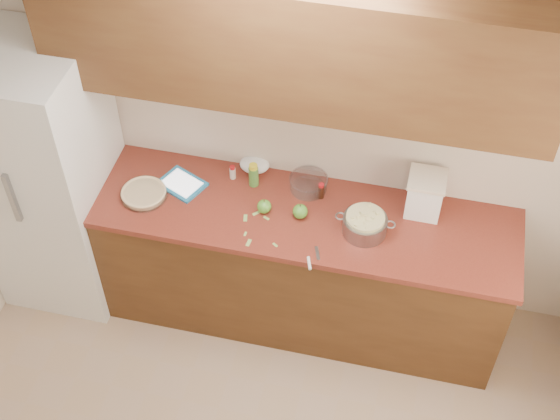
% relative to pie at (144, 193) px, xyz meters
% --- Properties ---
extents(room_shell, '(3.60, 3.60, 3.60)m').
position_rel_pie_xyz_m(room_shell, '(0.83, -1.41, 0.36)').
color(room_shell, tan).
rests_on(room_shell, ground).
extents(counter_run, '(2.64, 0.68, 0.92)m').
position_rel_pie_xyz_m(counter_run, '(0.83, 0.07, -0.48)').
color(counter_run, '#563318').
rests_on(counter_run, ground).
extents(upper_cabinets, '(2.60, 0.34, 0.70)m').
position_rel_pie_xyz_m(upper_cabinets, '(0.83, 0.22, 1.01)').
color(upper_cabinets, brown).
rests_on(upper_cabinets, room_shell).
extents(fridge, '(0.70, 0.70, 1.80)m').
position_rel_pie_xyz_m(fridge, '(-0.61, 0.03, -0.04)').
color(fridge, white).
rests_on(fridge, ground).
extents(pie, '(0.27, 0.27, 0.04)m').
position_rel_pie_xyz_m(pie, '(0.00, 0.00, 0.00)').
color(pie, silver).
rests_on(pie, counter_run).
extents(colander, '(0.33, 0.24, 0.12)m').
position_rel_pie_xyz_m(colander, '(1.28, 0.02, 0.04)').
color(colander, gray).
rests_on(colander, counter_run).
extents(flour_canister, '(0.21, 0.21, 0.25)m').
position_rel_pie_xyz_m(flour_canister, '(1.57, 0.25, 0.11)').
color(flour_canister, white).
rests_on(flour_canister, counter_run).
extents(tablet, '(0.31, 0.28, 0.02)m').
position_rel_pie_xyz_m(tablet, '(0.18, 0.13, -0.01)').
color(tablet, teal).
rests_on(tablet, counter_run).
extents(paring_knife, '(0.07, 0.18, 0.02)m').
position_rel_pie_xyz_m(paring_knife, '(1.03, -0.27, -0.01)').
color(paring_knife, gray).
rests_on(paring_knife, counter_run).
extents(lemon_bottle, '(0.06, 0.06, 0.16)m').
position_rel_pie_xyz_m(lemon_bottle, '(0.59, 0.24, 0.05)').
color(lemon_bottle, '#4C8C38').
rests_on(lemon_bottle, counter_run).
extents(cinnamon_shaker, '(0.04, 0.04, 0.09)m').
position_rel_pie_xyz_m(cinnamon_shaker, '(0.46, 0.26, 0.02)').
color(cinnamon_shaker, beige).
rests_on(cinnamon_shaker, counter_run).
extents(vanilla_bottle, '(0.04, 0.04, 0.10)m').
position_rel_pie_xyz_m(vanilla_bottle, '(0.99, 0.22, 0.03)').
color(vanilla_bottle, black).
rests_on(vanilla_bottle, counter_run).
extents(mixing_bowl, '(0.23, 0.23, 0.08)m').
position_rel_pie_xyz_m(mixing_bowl, '(0.91, 0.27, 0.02)').
color(mixing_bowl, silver).
rests_on(mixing_bowl, counter_run).
extents(paper_towel, '(0.20, 0.17, 0.07)m').
position_rel_pie_xyz_m(paper_towel, '(0.57, 0.36, 0.01)').
color(paper_towel, white).
rests_on(paper_towel, counter_run).
extents(apple_left, '(0.08, 0.08, 0.09)m').
position_rel_pie_xyz_m(apple_left, '(0.70, 0.04, 0.02)').
color(apple_left, '#4F932C').
rests_on(apple_left, counter_run).
extents(apple_center, '(0.09, 0.09, 0.10)m').
position_rel_pie_xyz_m(apple_center, '(0.91, 0.05, 0.02)').
color(apple_center, '#4F932C').
rests_on(apple_center, counter_run).
extents(peel_a, '(0.03, 0.05, 0.00)m').
position_rel_pie_xyz_m(peel_a, '(0.61, -0.04, -0.02)').
color(peel_a, '#92BB5B').
rests_on(peel_a, counter_run).
extents(peel_b, '(0.03, 0.03, 0.00)m').
position_rel_pie_xyz_m(peel_b, '(0.82, -0.19, -0.02)').
color(peel_b, '#92BB5B').
rests_on(peel_b, counter_run).
extents(peel_c, '(0.02, 0.05, 0.00)m').
position_rel_pie_xyz_m(peel_c, '(0.68, -0.21, -0.02)').
color(peel_c, '#92BB5B').
rests_on(peel_c, counter_run).
extents(peel_d, '(0.04, 0.04, 0.00)m').
position_rel_pie_xyz_m(peel_d, '(0.66, 0.01, -0.02)').
color(peel_d, '#92BB5B').
rests_on(peel_d, counter_run).
extents(peel_e, '(0.01, 0.03, 0.00)m').
position_rel_pie_xyz_m(peel_e, '(0.64, -0.15, -0.02)').
color(peel_e, '#92BB5B').
rests_on(peel_e, counter_run).
extents(peel_f, '(0.04, 0.03, 0.00)m').
position_rel_pie_xyz_m(peel_f, '(0.73, -0.01, -0.02)').
color(peel_f, '#92BB5B').
rests_on(peel_f, counter_run).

